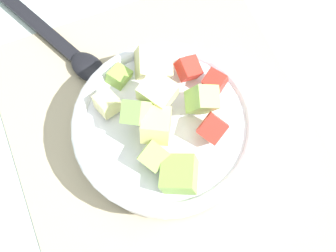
% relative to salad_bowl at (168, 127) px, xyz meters
% --- Properties ---
extents(ground_plane, '(2.40, 2.40, 0.00)m').
position_rel_salad_bowl_xyz_m(ground_plane, '(-0.02, 0.00, -0.04)').
color(ground_plane, silver).
extents(placemat, '(0.47, 0.37, 0.01)m').
position_rel_salad_bowl_xyz_m(placemat, '(-0.02, 0.00, -0.04)').
color(placemat, tan).
rests_on(placemat, ground_plane).
extents(salad_bowl, '(0.22, 0.22, 0.11)m').
position_rel_salad_bowl_xyz_m(salad_bowl, '(0.00, 0.00, 0.00)').
color(salad_bowl, white).
rests_on(salad_bowl, placemat).
extents(serving_spoon, '(0.21, 0.12, 0.01)m').
position_rel_salad_bowl_xyz_m(serving_spoon, '(0.17, 0.08, -0.03)').
color(serving_spoon, black).
rests_on(serving_spoon, placemat).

